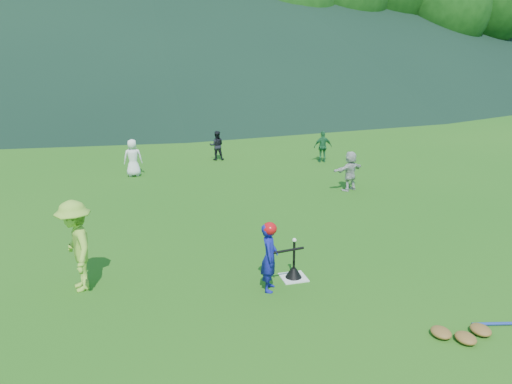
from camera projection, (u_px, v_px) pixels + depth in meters
ground at (293, 278)px, 9.03m from camera, size 120.00×120.00×0.00m
home_plate at (294, 277)px, 9.03m from camera, size 0.45×0.45×0.02m
baseball at (294, 240)px, 8.82m from camera, size 0.08×0.08×0.08m
batter_child at (269, 257)px, 8.44m from camera, size 0.43×0.51×1.20m
adult_coach at (76, 246)px, 8.41m from camera, size 0.81×1.14×1.59m
fielder_a at (133, 158)px, 15.70m from camera, size 0.59×0.39×1.18m
fielder_b at (217, 146)px, 17.86m from camera, size 0.57×0.48×1.05m
fielder_c at (323, 147)px, 17.55m from camera, size 0.67×0.32×1.10m
fielder_d at (350, 171)px, 14.20m from camera, size 1.11×0.68×1.14m
batting_tee at (294, 271)px, 9.00m from camera, size 0.30×0.30×0.68m
batter_gear at (271, 230)px, 8.31m from camera, size 0.73×0.26×0.56m
equipment_pile at (481, 330)px, 7.28m from camera, size 1.80×0.70×0.19m
outfield_fence at (156, 92)px, 34.62m from camera, size 70.07×0.08×1.33m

